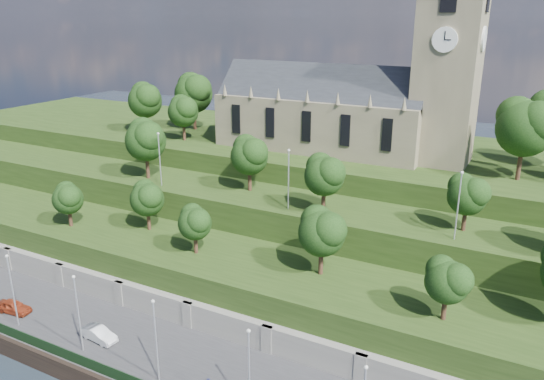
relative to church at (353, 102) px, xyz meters
The scene contains 13 objects.
promenade 45.42m from the church, 91.13° to the right, with size 160.00×12.00×2.00m, color #2D2D30.
retaining_wall 39.48m from the church, 91.33° to the right, with size 160.00×2.10×5.00m.
embankment_lower 33.57m from the church, 91.61° to the right, with size 160.00×12.00×8.00m, color #203511.
embankment_upper 23.71m from the church, 92.66° to the right, with size 160.00×10.00×12.00m, color #203511.
hilltop 15.57m from the church, 101.11° to the left, with size 160.00×32.00×15.00m, color #203511.
church is the anchor object (origin of this frame).
trees_lower 29.70m from the church, 77.76° to the right, with size 64.10×8.83×8.29m.
trees_upper 18.61m from the church, 87.15° to the right, with size 62.32×8.27×8.84m.
trees_hilltop 1.98m from the church, 26.94° to the right, with size 74.26×16.05×10.58m.
lamp_posts_promenade 46.27m from the church, 93.67° to the right, with size 60.36×0.36×8.67m.
lamp_posts_upper 20.91m from the church, 92.26° to the right, with size 40.36×0.36×7.66m.
car_left 52.93m from the church, 121.33° to the right, with size 1.76×4.38×1.49m, color maroon.
car_middle 47.56m from the church, 106.99° to the right, with size 1.53×4.39×1.45m, color #B6B8BB.
Camera 1 is at (27.25, -29.65, 35.19)m, focal length 35.00 mm.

